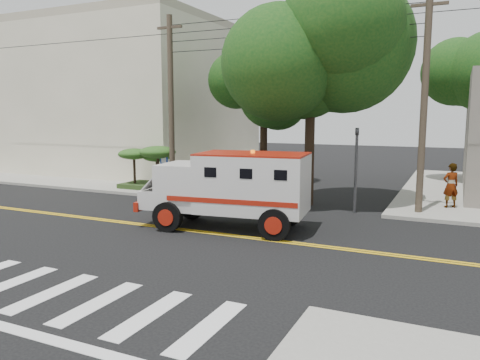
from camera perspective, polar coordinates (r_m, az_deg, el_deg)
The scene contains 12 objects.
ground at distance 16.58m, azimuth -3.29°, elevation -6.50°, with size 100.00×100.00×0.00m, color black.
sidewalk_nw at distance 35.02m, azimuth -12.29°, elevation 1.14°, with size 17.00×17.00×0.15m, color gray.
building_left at distance 37.21m, azimuth -13.59°, elevation 9.33°, with size 16.00×14.00×10.00m, color beige.
utility_pole_left at distance 24.09m, azimuth -8.39°, elevation 8.75°, with size 0.28×0.28×9.00m, color #382D23.
utility_pole_right at distance 20.36m, azimuth 21.52°, elevation 8.44°, with size 0.28×0.28×9.00m, color #382D23.
tree_main at distance 21.33m, azimuth 9.67°, elevation 16.12°, with size 6.08×5.70×9.85m.
tree_left at distance 27.93m, azimuth 3.40°, elevation 11.24°, with size 4.48×4.20×7.70m.
traffic_signal at distance 20.18m, azimuth 13.97°, elevation 2.30°, with size 0.15×0.18×3.60m.
accessibility_sign at distance 24.72m, azimuth -9.19°, elevation 1.44°, with size 0.45×0.10×2.02m.
palm_planter at distance 25.77m, azimuth -10.91°, elevation 2.29°, with size 3.52×2.63×2.36m.
armored_truck at distance 16.91m, azimuth -1.03°, elevation -0.70°, with size 6.37×3.10×2.80m.
pedestrian_a at distance 22.07m, azimuth 24.31°, elevation -0.61°, with size 0.71×0.46×1.93m, color gray.
Camera 1 is at (7.65, -14.12, 4.15)m, focal length 35.00 mm.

